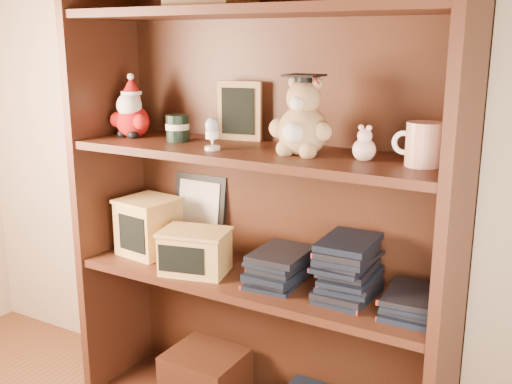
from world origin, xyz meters
TOP-DOWN VIEW (x-y plane):
  - bookcase at (-0.04, 1.36)m, footprint 1.20×0.35m
  - shelf_lower at (-0.04, 1.30)m, footprint 1.14×0.33m
  - shelf_upper at (-0.04, 1.30)m, footprint 1.14×0.33m
  - santa_plush at (-0.51, 1.30)m, footprint 0.15×0.11m
  - teachers_tin at (-0.32, 1.30)m, footprint 0.07×0.07m
  - chalkboard_plaque at (-0.16, 1.42)m, footprint 0.15×0.09m
  - egg_cup at (-0.14, 1.23)m, footprint 0.04×0.04m
  - grad_teddy_bear at (0.12, 1.30)m, footprint 0.19×0.16m
  - pink_figurine at (0.30, 1.30)m, footprint 0.06×0.06m
  - teacher_mug at (0.45, 1.30)m, footprint 0.13×0.09m
  - certificate_frame at (-0.34, 1.44)m, footprint 0.21×0.05m
  - treats_box at (-0.46, 1.30)m, footprint 0.20×0.20m
  - pencils_box at (-0.22, 1.24)m, footprint 0.24×0.20m
  - book_stack_left at (0.05, 1.30)m, footprint 0.14×0.20m
  - book_stack_mid at (0.27, 1.30)m, footprint 0.14×0.20m
  - book_stack_right at (0.45, 1.30)m, footprint 0.14×0.20m

SIDE VIEW (x-z plane):
  - shelf_lower at x=-0.04m, z-range 0.53..0.55m
  - book_stack_right at x=0.45m, z-range 0.55..0.61m
  - book_stack_left at x=0.05m, z-range 0.55..0.65m
  - pencils_box at x=-0.22m, z-range 0.55..0.69m
  - book_stack_mid at x=0.27m, z-range 0.55..0.73m
  - treats_box at x=-0.46m, z-range 0.55..0.74m
  - certificate_frame at x=-0.34m, z-range 0.55..0.81m
  - bookcase at x=-0.04m, z-range -0.02..1.58m
  - shelf_upper at x=-0.04m, z-range 0.93..0.95m
  - pink_figurine at x=0.30m, z-range 0.94..1.04m
  - teachers_tin at x=-0.32m, z-range 0.95..1.03m
  - egg_cup at x=-0.14m, z-range 0.95..1.05m
  - teacher_mug at x=0.45m, z-range 0.95..1.06m
  - santa_plush at x=-0.51m, z-range 0.92..1.13m
  - grad_teddy_bear at x=0.12m, z-range 0.92..1.15m
  - chalkboard_plaque at x=-0.16m, z-range 0.95..1.13m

